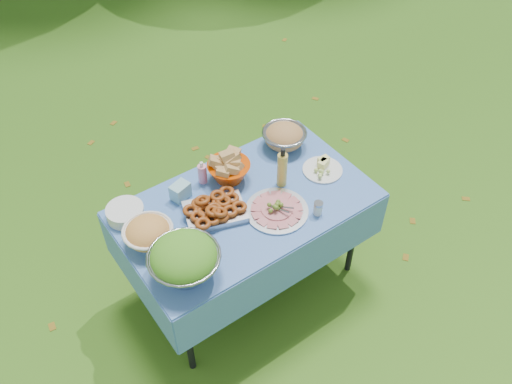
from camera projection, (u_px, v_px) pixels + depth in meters
ground at (247, 280)px, 3.67m from camera, size 80.00×80.00×0.00m
picnic_table at (247, 245)px, 3.40m from camera, size 1.46×0.86×0.76m
salad_bowl at (184, 259)px, 2.69m from camera, size 0.46×0.46×0.24m
pasta_bowl_white at (148, 233)px, 2.87m from camera, size 0.29×0.29×0.15m
plate_stack at (125, 213)px, 3.03m from camera, size 0.24×0.24×0.07m
wipes_box at (180, 191)px, 3.13m from camera, size 0.13×0.11×0.10m
sanitizer_bottle at (202, 172)px, 3.20m from camera, size 0.07×0.07×0.15m
bread_bowl at (229, 168)px, 3.21m from camera, size 0.33×0.33×0.17m
pasta_bowl_steel at (284, 136)px, 3.44m from camera, size 0.35×0.35×0.15m
fried_tray at (215, 210)px, 3.04m from camera, size 0.40×0.33×0.08m
charcuterie_platter at (277, 206)px, 3.05m from camera, size 0.37×0.37×0.08m
oil_bottle at (282, 167)px, 3.14m from camera, size 0.07×0.07×0.27m
cheese_plate at (323, 167)px, 3.30m from camera, size 0.28×0.28×0.07m
shaker at (318, 208)px, 3.04m from camera, size 0.06×0.06×0.09m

